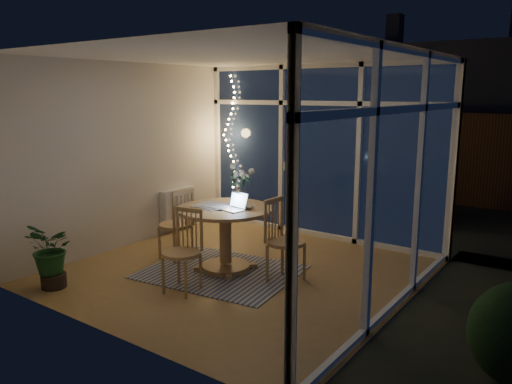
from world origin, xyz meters
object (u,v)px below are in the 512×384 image
Objects in this scene: chair_front at (181,251)px; dining_table at (225,239)px; chair_left at (175,223)px; chair_right at (286,240)px; flower_vase at (240,195)px; potted_plant at (52,255)px; laptop at (232,201)px.

dining_table is at bearing 83.36° from chair_front.
chair_left is 0.97× the size of chair_right.
dining_table is 0.82m from chair_left.
chair_front reaches higher than dining_table.
flower_vase is 0.28× the size of potted_plant.
chair_left reaches higher than dining_table.
dining_table is at bearing -89.86° from flower_vase.
flower_vase is (0.82, 0.34, 0.42)m from chair_left.
potted_plant is at bearing 131.65° from chair_right.
chair_front is 3.14× the size of laptop.
dining_table is 1.55× the size of potted_plant.
chair_left is 3.23× the size of laptop.
laptop is 0.38m from flower_vase.
chair_right reaches higher than chair_front.
flower_vase is at bearing 90.14° from dining_table.
chair_left reaches higher than potted_plant.
chair_left is 1.64m from chair_right.
laptop is 2.13m from potted_plant.
laptop is (-0.66, -0.17, 0.41)m from chair_right.
chair_front is at bearing 53.27° from chair_left.
dining_table is at bearing 98.31° from chair_left.
chair_right is 1.31× the size of potted_plant.
chair_front reaches higher than potted_plant.
flower_vase reaches higher than chair_left.
chair_front is 4.47× the size of flower_vase.
dining_table is 5.60× the size of flower_vase.
dining_table is 2.01m from potted_plant.
flower_vase reaches higher than potted_plant.
chair_right is at bearing -12.58° from flower_vase.
chair_right is at bearing 8.54° from dining_table.
laptop reaches higher than chair_front.
potted_plant is at bearing -120.32° from laptop.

